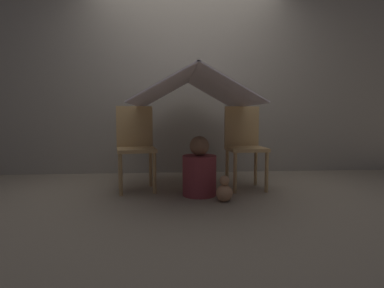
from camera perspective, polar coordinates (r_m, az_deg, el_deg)
The scene contains 7 objects.
ground_plane at distance 2.95m, azimuth 0.34°, elevation -9.79°, with size 8.80×8.80×0.00m, color gray.
wall_back at distance 4.14m, azimuth -1.06°, elevation 11.91°, with size 7.00×0.05×2.50m.
chair_left at distance 3.18m, azimuth -10.69°, elevation 0.05°, with size 0.45×0.45×0.88m.
chair_right at distance 3.26m, azimuth 9.94°, elevation 0.18°, with size 0.40×0.40×0.88m.
sheet_canopy at distance 3.10m, azimuth 0.00°, elevation 10.35°, with size 1.15×1.46×0.33m.
person_front at distance 2.92m, azimuth 1.41°, elevation -5.21°, with size 0.33×0.33×0.58m.
plush_toy at distance 2.75m, azimuth 6.18°, elevation -8.89°, with size 0.15×0.15×0.24m.
Camera 1 is at (-0.23, -2.85, 0.76)m, focal length 28.00 mm.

